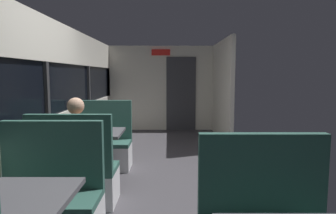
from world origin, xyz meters
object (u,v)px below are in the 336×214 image
at_px(dining_table_near_window, 5,210).
at_px(bench_mid_window_facing_end, 77,177).
at_px(dining_table_mid_window, 92,139).
at_px(bench_mid_window_facing_entry, 103,148).
at_px(seated_passenger, 78,158).
at_px(bench_near_window_facing_entry, 50,208).

height_order(dining_table_near_window, bench_mid_window_facing_end, bench_mid_window_facing_end).
height_order(dining_table_mid_window, bench_mid_window_facing_entry, bench_mid_window_facing_entry).
bearing_deg(seated_passenger, dining_table_mid_window, 90.00).
distance_m(dining_table_near_window, dining_table_mid_window, 2.19).
bearing_deg(dining_table_mid_window, bench_mid_window_facing_end, -90.00).
distance_m(bench_mid_window_facing_entry, seated_passenger, 1.34).
xyz_separation_m(dining_table_near_window, dining_table_mid_window, (0.00, 2.19, 0.00)).
height_order(bench_mid_window_facing_end, seated_passenger, seated_passenger).
distance_m(dining_table_near_window, bench_near_window_facing_entry, 0.77).
bearing_deg(seated_passenger, bench_mid_window_facing_entry, 90.00).
height_order(bench_near_window_facing_entry, bench_mid_window_facing_entry, same).
relative_size(bench_near_window_facing_entry, bench_mid_window_facing_entry, 1.00).
bearing_deg(dining_table_mid_window, bench_near_window_facing_entry, -90.00).
bearing_deg(dining_table_near_window, dining_table_mid_window, 90.00).
height_order(bench_near_window_facing_entry, bench_mid_window_facing_end, same).
xyz_separation_m(bench_mid_window_facing_end, bench_mid_window_facing_entry, (0.00, 1.40, 0.00)).
bearing_deg(bench_near_window_facing_entry, bench_mid_window_facing_end, 90.00).
bearing_deg(dining_table_mid_window, seated_passenger, -90.00).
distance_m(dining_table_mid_window, bench_mid_window_facing_entry, 0.77).
bearing_deg(dining_table_near_window, bench_mid_window_facing_end, 90.00).
height_order(dining_table_near_window, seated_passenger, seated_passenger).
bearing_deg(seated_passenger, bench_near_window_facing_entry, -90.00).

